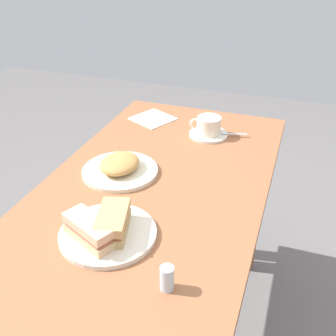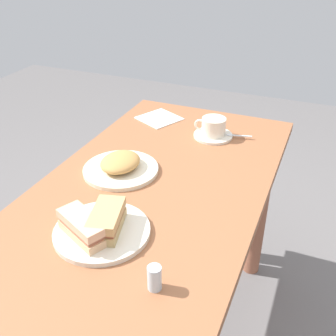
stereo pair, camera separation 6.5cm
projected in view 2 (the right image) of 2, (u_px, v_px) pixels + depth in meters
dining_table at (153, 227)px, 1.34m from camera, size 1.31×0.68×0.78m
sandwich_plate at (102, 231)px, 1.06m from camera, size 0.25×0.25×0.01m
sandwich_front at (107, 220)px, 1.04m from camera, size 0.15×0.11×0.06m
sandwich_back at (83, 227)px, 1.02m from camera, size 0.12×0.16×0.06m
coffee_saucer at (213, 136)px, 1.55m from camera, size 0.15×0.15×0.01m
coffee_cup at (213, 126)px, 1.53m from camera, size 0.09×0.12×0.07m
spoon at (234, 135)px, 1.54m from camera, size 0.03×0.10×0.01m
side_plate at (121, 170)px, 1.33m from camera, size 0.25×0.25×0.01m
side_food_pile at (120, 162)px, 1.32m from camera, size 0.15×0.12×0.04m
napkin at (159, 118)px, 1.70m from camera, size 0.20×0.20×0.00m
salt_shaker at (154, 278)px, 0.89m from camera, size 0.03×0.03×0.06m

